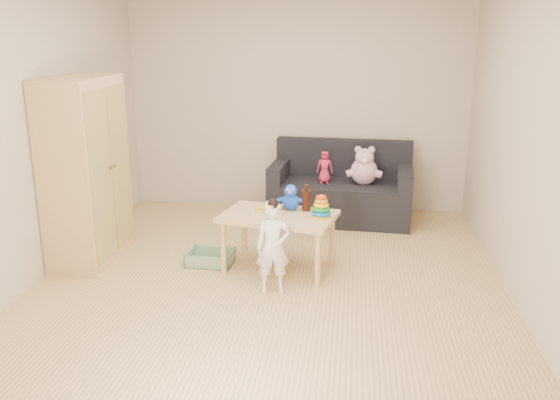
# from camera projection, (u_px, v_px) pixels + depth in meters

# --- Properties ---
(room) EXTENTS (4.50, 4.50, 4.50)m
(room) POSITION_uv_depth(u_px,v_px,m) (270.00, 132.00, 4.83)
(room) COLOR #D7B673
(room) RESTS_ON ground
(wardrobe) EXTENTS (0.47, 0.95, 1.70)m
(wardrobe) POSITION_uv_depth(u_px,v_px,m) (86.00, 171.00, 5.43)
(wardrobe) COLOR tan
(wardrobe) RESTS_ON ground
(sofa) EXTENTS (1.62, 0.89, 0.44)m
(sofa) POSITION_uv_depth(u_px,v_px,m) (340.00, 201.00, 6.76)
(sofa) COLOR black
(sofa) RESTS_ON ground
(play_table) EXTENTS (1.09, 0.81, 0.52)m
(play_table) POSITION_uv_depth(u_px,v_px,m) (278.00, 242.00, 5.34)
(play_table) COLOR #DEBE79
(play_table) RESTS_ON ground
(storage_bin) EXTENTS (0.43, 0.33, 0.12)m
(storage_bin) POSITION_uv_depth(u_px,v_px,m) (210.00, 258.00, 5.50)
(storage_bin) COLOR #77A175
(storage_bin) RESTS_ON ground
(toddler) EXTENTS (0.31, 0.23, 0.76)m
(toddler) POSITION_uv_depth(u_px,v_px,m) (273.00, 248.00, 4.85)
(toddler) COLOR white
(toddler) RESTS_ON ground
(pink_bear) EXTENTS (0.33, 0.29, 0.36)m
(pink_bear) POSITION_uv_depth(u_px,v_px,m) (364.00, 168.00, 6.57)
(pink_bear) COLOR #E4A8C4
(pink_bear) RESTS_ON sofa
(doll) EXTENTS (0.19, 0.13, 0.36)m
(doll) POSITION_uv_depth(u_px,v_px,m) (325.00, 167.00, 6.62)
(doll) COLOR #D82852
(doll) RESTS_ON sofa
(ring_stacker) EXTENTS (0.18, 0.18, 0.20)m
(ring_stacker) POSITION_uv_depth(u_px,v_px,m) (321.00, 208.00, 5.16)
(ring_stacker) COLOR #D9A50B
(ring_stacker) RESTS_ON play_table
(brown_bottle) EXTENTS (0.08, 0.08, 0.24)m
(brown_bottle) POSITION_uv_depth(u_px,v_px,m) (306.00, 199.00, 5.35)
(brown_bottle) COLOR black
(brown_bottle) RESTS_ON play_table
(blue_plush) EXTENTS (0.21, 0.17, 0.24)m
(blue_plush) POSITION_uv_depth(u_px,v_px,m) (291.00, 197.00, 5.37)
(blue_plush) COLOR #1C54FD
(blue_plush) RESTS_ON play_table
(wooden_figure) EXTENTS (0.06, 0.05, 0.12)m
(wooden_figure) POSITION_uv_depth(u_px,v_px,m) (268.00, 207.00, 5.28)
(wooden_figure) COLOR brown
(wooden_figure) RESTS_ON play_table
(yellow_book) EXTENTS (0.27, 0.27, 0.02)m
(yellow_book) POSITION_uv_depth(u_px,v_px,m) (270.00, 208.00, 5.43)
(yellow_book) COLOR gold
(yellow_book) RESTS_ON play_table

